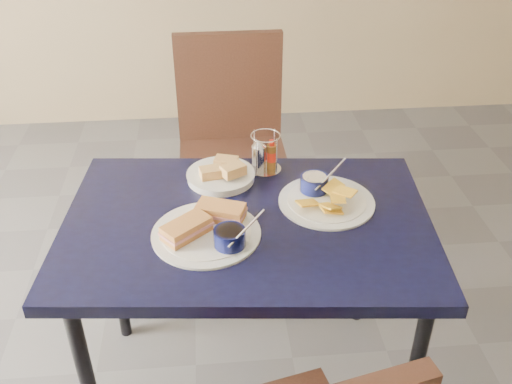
{
  "coord_description": "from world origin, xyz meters",
  "views": [
    {
      "loc": [
        0.09,
        -1.17,
        1.75
      ],
      "look_at": [
        0.23,
        0.25,
        0.82
      ],
      "focal_mm": 40.0,
      "sensor_mm": 36.0,
      "label": 1
    }
  ],
  "objects": [
    {
      "name": "chair_far",
      "position": [
        0.2,
        1.11,
        0.57
      ],
      "size": [
        0.47,
        0.45,
        1.0
      ],
      "color": "black",
      "rests_on": "ground"
    },
    {
      "name": "dining_table",
      "position": [
        0.2,
        0.21,
        0.68
      ],
      "size": [
        1.16,
        0.83,
        0.75
      ],
      "color": "black",
      "rests_on": "ground"
    },
    {
      "name": "sandwich_plate",
      "position": [
        0.08,
        0.15,
        0.77
      ],
      "size": [
        0.32,
        0.32,
        0.12
      ],
      "color": "white",
      "rests_on": "dining_table"
    },
    {
      "name": "bread_basket",
      "position": [
        0.13,
        0.45,
        0.77
      ],
      "size": [
        0.22,
        0.22,
        0.07
      ],
      "color": "white",
      "rests_on": "dining_table"
    },
    {
      "name": "condiment_caddy",
      "position": [
        0.28,
        0.5,
        0.81
      ],
      "size": [
        0.11,
        0.11,
        0.14
      ],
      "color": "silver",
      "rests_on": "dining_table"
    },
    {
      "name": "plantain_plate",
      "position": [
        0.44,
        0.29,
        0.77
      ],
      "size": [
        0.3,
        0.3,
        0.12
      ],
      "color": "white",
      "rests_on": "dining_table"
    }
  ]
}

